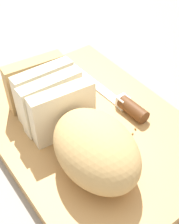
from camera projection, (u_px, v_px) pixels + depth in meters
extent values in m
plane|color=gray|center=(89.00, 133.00, 0.55)|extent=(3.00, 3.00, 0.00)
cube|color=tan|center=(89.00, 129.00, 0.54)|extent=(0.42, 0.31, 0.02)
ellipsoid|color=tan|center=(96.00, 149.00, 0.43)|extent=(0.16, 0.12, 0.09)
cube|color=beige|center=(63.00, 113.00, 0.49)|extent=(0.04, 0.11, 0.09)
cube|color=beige|center=(52.00, 103.00, 0.50)|extent=(0.03, 0.11, 0.09)
cube|color=beige|center=(45.00, 92.00, 0.52)|extent=(0.03, 0.11, 0.09)
cube|color=tan|center=(36.00, 83.00, 0.54)|extent=(0.04, 0.11, 0.09)
cube|color=silver|center=(85.00, 77.00, 0.63)|extent=(0.22, 0.02, 0.00)
cylinder|color=#593319|center=(133.00, 109.00, 0.54)|extent=(0.06, 0.03, 0.02)
cube|color=silver|center=(122.00, 101.00, 0.56)|extent=(0.02, 0.02, 0.02)
sphere|color=#A8753D|center=(112.00, 153.00, 0.48)|extent=(0.00, 0.00, 0.00)
sphere|color=#A8753D|center=(103.00, 146.00, 0.49)|extent=(0.01, 0.01, 0.01)
sphere|color=#A8753D|center=(133.00, 134.00, 0.51)|extent=(0.00, 0.00, 0.00)
sphere|color=#A8753D|center=(135.00, 129.00, 0.52)|extent=(0.00, 0.00, 0.00)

